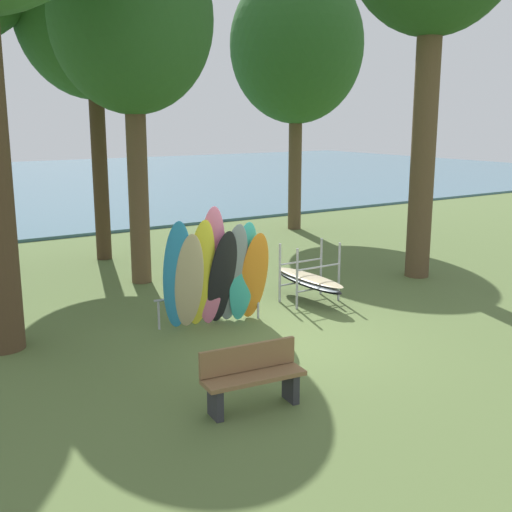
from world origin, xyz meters
TOP-DOWN VIEW (x-y plane):
  - ground_plane at (0.00, 0.00)m, footprint 80.00×80.00m
  - tree_mid_behind at (6.79, 8.83)m, footprint 4.38×4.38m
  - tree_far_left_back at (-0.56, 4.95)m, footprint 3.56×3.56m
  - tree_deep_back at (-0.41, 7.85)m, footprint 3.92×3.92m
  - leaning_board_pile at (-0.75, 1.06)m, footprint 2.15×1.08m
  - board_storage_rack at (1.73, 1.51)m, footprint 1.15×2.13m
  - park_bench at (-1.98, -2.06)m, footprint 1.44×0.56m

SIDE VIEW (x-z plane):
  - ground_plane at x=0.00m, z-range 0.00..0.00m
  - park_bench at x=-1.98m, z-range 0.03..0.88m
  - board_storage_rack at x=1.73m, z-range -0.15..1.10m
  - leaning_board_pile at x=-0.75m, z-range -0.16..2.16m
  - tree_far_left_back at x=-0.56m, z-range 1.86..9.80m
  - tree_mid_behind at x=6.79m, z-range 1.75..10.36m
  - tree_deep_back at x=-0.41m, z-range 2.07..10.81m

